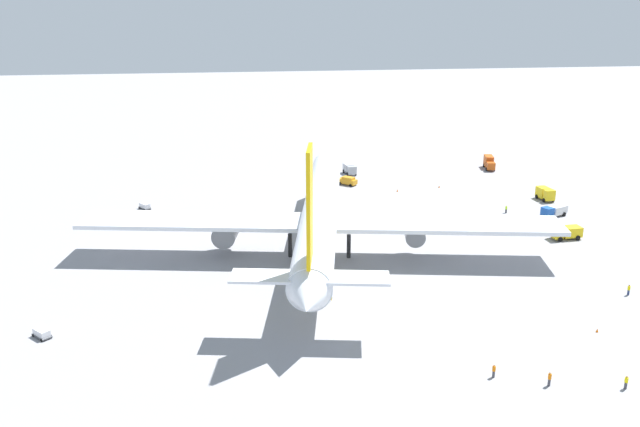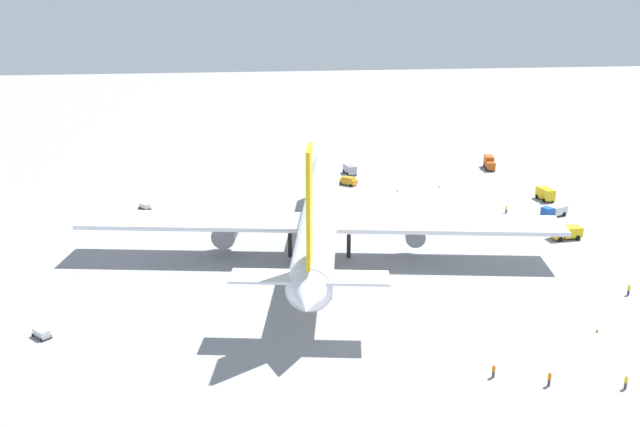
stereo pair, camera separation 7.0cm
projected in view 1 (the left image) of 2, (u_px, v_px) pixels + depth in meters
ground_plane at (320, 250)px, 119.17m from camera, size 600.00×600.00×0.00m
airliner at (319, 215)px, 115.65m from camera, size 76.94×81.46×25.21m
service_truck_0 at (566, 232)px, 124.38m from camera, size 2.97×5.69×2.41m
service_truck_1 at (545, 193)px, 148.12m from camera, size 4.89×2.82×2.73m
service_truck_2 at (554, 211)px, 136.96m from camera, size 4.28×6.22×2.27m
service_truck_3 at (489, 162)px, 175.25m from camera, size 6.78×3.28×3.22m
service_truck_4 at (350, 169)px, 169.87m from camera, size 5.14×2.98×2.42m
service_van at (348, 181)px, 160.25m from camera, size 4.46×4.52×1.97m
baggage_cart_0 at (42, 333)px, 88.49m from camera, size 3.00×2.92×1.16m
baggage_cart_2 at (145, 206)px, 142.10m from camera, size 3.20×2.83×1.23m
ground_worker_1 at (550, 379)px, 77.35m from camera, size 0.56×0.56×1.79m
ground_worker_2 at (629, 290)px, 100.99m from camera, size 0.44×0.44×1.68m
ground_worker_3 at (626, 382)px, 76.80m from camera, size 0.44×0.44×1.68m
ground_worker_4 at (506, 209)px, 139.39m from camera, size 0.57×0.57×1.63m
ground_worker_5 at (494, 371)px, 79.12m from camera, size 0.43×0.43×1.68m
traffic_cone_0 at (597, 330)px, 89.97m from camera, size 0.36×0.36×0.55m
traffic_cone_1 at (397, 190)px, 154.96m from camera, size 0.36×0.36×0.55m
traffic_cone_2 at (497, 216)px, 136.99m from camera, size 0.36×0.36×0.55m
traffic_cone_3 at (439, 187)px, 158.04m from camera, size 0.36×0.36×0.55m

